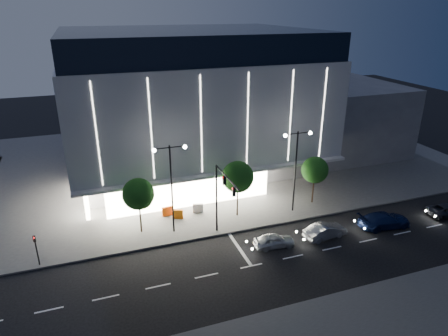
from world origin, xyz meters
TOP-DOWN VIEW (x-y plane):
  - ground at (0.00, 0.00)m, footprint 160.00×160.00m
  - sidewalk_museum at (5.00, 24.00)m, footprint 70.00×40.00m
  - museum at (2.98, 22.31)m, footprint 30.00×25.80m
  - annex_building at (26.00, 24.00)m, footprint 16.00×20.00m
  - traffic_mast at (1.00, 3.34)m, footprint 0.33×5.89m
  - street_lamp_west at (-3.00, 6.00)m, footprint 3.16×0.36m
  - street_lamp_east at (10.00, 6.00)m, footprint 3.16×0.36m
  - ped_signal_far at (-15.00, 4.50)m, footprint 0.22×0.24m
  - tree_left at (-5.97, 7.02)m, footprint 3.02×3.02m
  - tree_mid at (4.03, 7.02)m, footprint 3.25×3.25m
  - tree_right at (13.03, 7.02)m, footprint 2.91×2.91m
  - car_lead at (5.12, 0.52)m, footprint 3.91×1.87m
  - car_second at (10.39, 0.33)m, footprint 4.45×2.00m
  - car_third at (17.03, 0.08)m, footprint 5.47×2.62m
  - car_fourth at (25.01, -0.24)m, footprint 4.71×2.54m
  - barrier_a at (-2.94, 9.36)m, footprint 1.12×0.38m
  - barrier_c at (-2.07, 8.37)m, footprint 1.11×0.67m
  - barrier_d at (0.28, 8.96)m, footprint 1.13×0.50m

SIDE VIEW (x-z plane):
  - ground at x=0.00m, z-range 0.00..0.00m
  - sidewalk_museum at x=5.00m, z-range 0.00..0.15m
  - car_fourth at x=25.01m, z-range 0.00..1.26m
  - car_lead at x=5.12m, z-range 0.00..1.29m
  - barrier_a at x=-2.94m, z-range 0.15..1.15m
  - barrier_c at x=-2.07m, z-range 0.15..1.15m
  - barrier_d at x=0.28m, z-range 0.15..1.15m
  - car_second at x=10.39m, z-range 0.00..1.42m
  - car_third at x=17.03m, z-range 0.00..1.54m
  - ped_signal_far at x=-15.00m, z-range 0.39..3.39m
  - tree_right at x=13.03m, z-range 1.13..6.64m
  - tree_left at x=-5.97m, z-range 1.17..6.90m
  - tree_mid at x=4.03m, z-range 1.26..7.41m
  - annex_building at x=26.00m, z-range 0.00..10.00m
  - traffic_mast at x=1.00m, z-range 1.49..8.56m
  - street_lamp_west at x=-3.00m, z-range 1.46..10.46m
  - street_lamp_east at x=10.00m, z-range 1.46..10.46m
  - museum at x=2.98m, z-range 0.27..18.27m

